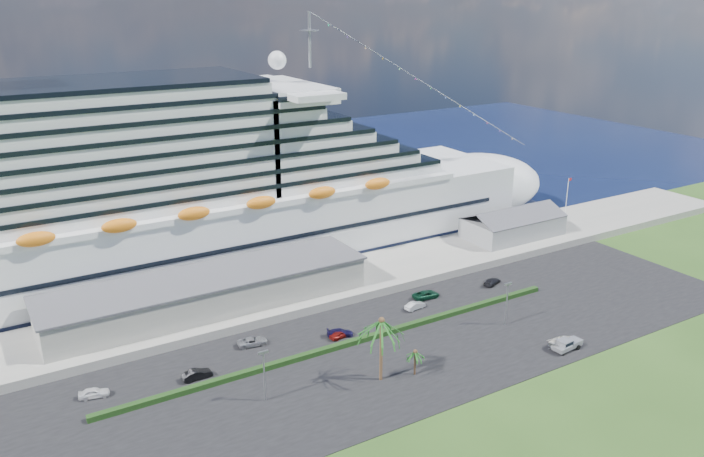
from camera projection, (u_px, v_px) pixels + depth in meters
ground at (447, 374)px, 109.69m from camera, size 420.00×420.00×0.00m
asphalt_lot at (407, 345)px, 118.57m from camera, size 140.00×38.00×0.12m
wharf at (325, 283)px, 141.77m from camera, size 240.00×20.00×1.80m
water at (186, 187)px, 214.92m from camera, size 420.00×160.00×0.02m
cruise_ship at (181, 197)px, 145.54m from camera, size 191.00×38.00×54.00m
terminal_building at (208, 291)px, 128.22m from camera, size 61.00×15.00×6.30m
port_shed at (513, 226)px, 166.04m from camera, size 24.00×12.31×7.37m
flagpole at (567, 199)px, 173.59m from camera, size 1.08×0.16×12.00m
hedge at (352, 342)px, 118.55m from camera, size 88.00×1.10×0.90m
lamp_post_left at (264, 370)px, 100.75m from camera, size 1.60×0.35×8.27m
lamp_post_right at (507, 298)px, 124.19m from camera, size 1.60×0.35×8.27m
palm_tall at (381, 328)px, 105.04m from camera, size 8.82×8.82×11.13m
palm_short at (415, 355)px, 108.32m from camera, size 3.53×3.53×4.56m
parked_car_0 at (94, 393)px, 103.02m from camera, size 4.74×2.73×1.52m
parked_car_1 at (197, 374)px, 107.95m from camera, size 4.81×1.75×1.57m
parked_car_2 at (252, 341)px, 118.24m from camera, size 5.39×3.03×1.42m
parked_car_3 at (340, 333)px, 121.39m from camera, size 5.00×3.55×1.34m
parked_car_4 at (340, 335)px, 120.73m from camera, size 4.02×2.08×1.31m
parked_car_5 at (415, 306)px, 131.80m from camera, size 4.55×2.11×1.44m
parked_car_6 at (426, 295)px, 136.44m from camera, size 5.71×2.83×1.56m
parked_car_7 at (492, 281)px, 142.87m from camera, size 5.17×3.44×1.39m
pickup_truck at (567, 344)px, 116.59m from camera, size 5.87×2.54×2.02m
boat_trailer at (562, 341)px, 117.49m from camera, size 6.10×3.93×1.75m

